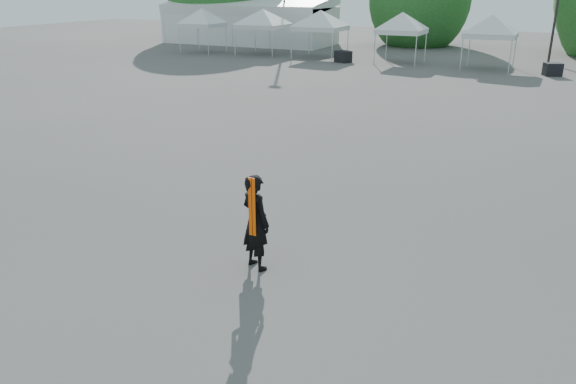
% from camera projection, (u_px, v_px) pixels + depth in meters
% --- Properties ---
extents(ground, '(120.00, 120.00, 0.00)m').
position_uv_depth(ground, '(336.00, 229.00, 12.38)').
color(ground, '#474442').
rests_on(ground, ground).
extents(marquee, '(15.00, 6.25, 4.23)m').
position_uv_depth(marquee, '(249.00, 21.00, 50.21)').
color(marquee, silver).
rests_on(marquee, ground).
extents(tent_a, '(3.95, 3.95, 3.88)m').
position_uv_depth(tent_a, '(202.00, 12.00, 43.18)').
color(tent_a, silver).
rests_on(tent_a, ground).
extents(tent_b, '(4.74, 4.74, 3.88)m').
position_uv_depth(tent_b, '(263.00, 13.00, 42.02)').
color(tent_b, silver).
rests_on(tent_b, ground).
extents(tent_c, '(4.73, 4.73, 3.88)m').
position_uv_depth(tent_c, '(321.00, 14.00, 40.07)').
color(tent_c, silver).
rests_on(tent_c, ground).
extents(tent_d, '(4.20, 4.20, 3.88)m').
position_uv_depth(tent_d, '(403.00, 16.00, 37.29)').
color(tent_d, silver).
rests_on(tent_d, ground).
extents(tent_e, '(4.29, 4.29, 3.88)m').
position_uv_depth(tent_e, '(493.00, 19.00, 34.44)').
color(tent_e, silver).
rests_on(tent_e, ground).
extents(man, '(0.80, 0.68, 1.86)m').
position_uv_depth(man, '(256.00, 222.00, 10.38)').
color(man, black).
rests_on(man, ground).
extents(crate_west, '(1.22, 1.10, 0.78)m').
position_uv_depth(crate_west, '(343.00, 57.00, 38.52)').
color(crate_west, black).
rests_on(crate_west, ground).
extents(crate_mid, '(1.16, 1.05, 0.74)m').
position_uv_depth(crate_mid, '(553.00, 69.00, 32.84)').
color(crate_mid, black).
rests_on(crate_mid, ground).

